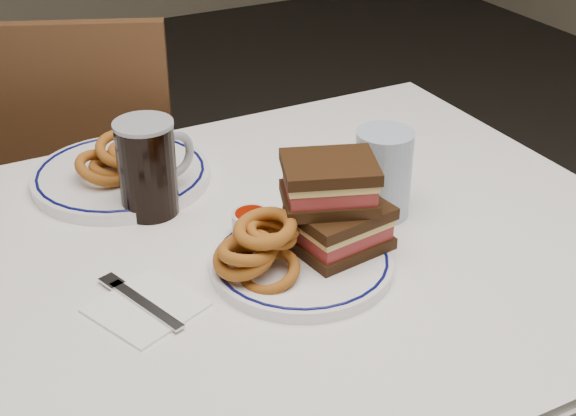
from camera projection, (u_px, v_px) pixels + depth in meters
name	position (u px, v px, depth m)	size (l,w,h in m)	color
dining_table	(216.00, 321.00, 1.15)	(1.27, 0.87, 0.75)	silver
chair_far	(85.00, 192.00, 1.78)	(0.56, 0.56, 0.92)	#4B2B18
main_plate	(302.00, 262.00, 1.08)	(0.25, 0.25, 0.02)	white
reuben_sandwich	(335.00, 205.00, 1.07)	(0.15, 0.14, 0.13)	black
onion_rings_main	(259.00, 247.00, 1.03)	(0.12, 0.11, 0.09)	brown
ketchup_ramekin	(251.00, 222.00, 1.12)	(0.06, 0.06, 0.03)	silver
beer_mug	(149.00, 166.00, 1.18)	(0.13, 0.09, 0.15)	black
water_glass	(383.00, 174.00, 1.18)	(0.08, 0.08, 0.13)	#A2B9D1
far_plate	(121.00, 175.00, 1.29)	(0.28, 0.28, 0.02)	white
onion_rings_far	(120.00, 159.00, 1.27)	(0.15, 0.10, 0.07)	brown
napkin_fork	(145.00, 306.00, 1.01)	(0.15, 0.17, 0.01)	white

